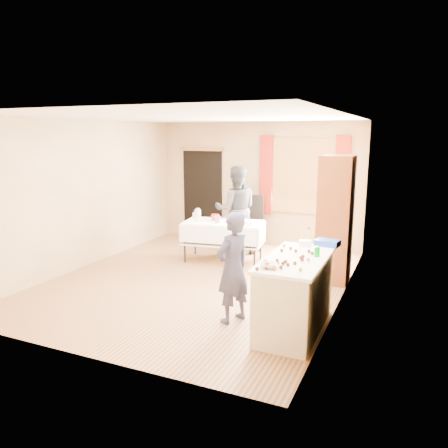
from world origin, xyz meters
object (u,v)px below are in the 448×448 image
at_px(party_table, 223,238).
at_px(woman, 236,210).
at_px(chair, 251,233).
at_px(cabinet, 335,220).
at_px(counter, 295,294).
at_px(girl, 233,268).

relative_size(party_table, woman, 0.90).
bearing_deg(chair, woman, -122.03).
xyz_separation_m(cabinet, woman, (-2.10, 0.97, -0.14)).
xyz_separation_m(counter, chair, (-1.83, 3.46, -0.12)).
height_order(counter, girl, girl).
height_order(party_table, woman, woman).
bearing_deg(cabinet, girl, -112.63).
xyz_separation_m(party_table, girl, (1.21, -2.44, 0.26)).
bearing_deg(counter, chair, 117.89).
bearing_deg(chair, girl, -85.31).
xyz_separation_m(cabinet, counter, (-0.10, -2.04, -0.56)).
relative_size(party_table, girl, 1.11).
relative_size(counter, party_table, 0.92).
xyz_separation_m(party_table, chair, (0.16, 1.10, -0.12)).
relative_size(cabinet, woman, 1.16).
relative_size(cabinet, chair, 1.84).
height_order(party_table, chair, chair).
xyz_separation_m(chair, woman, (-0.17, -0.45, 0.55)).
relative_size(chair, woman, 0.63).
distance_m(girl, woman, 3.32).
height_order(cabinet, girl, cabinet).
distance_m(chair, girl, 3.70).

